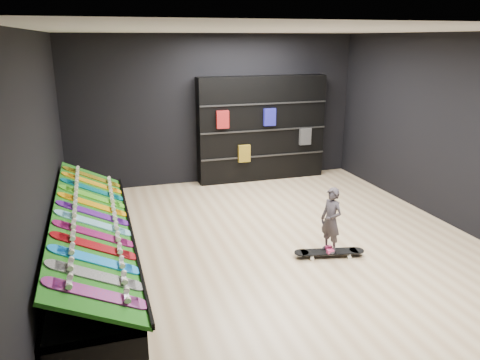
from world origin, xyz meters
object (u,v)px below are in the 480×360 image
object	(u,v)px
back_shelving	(262,129)
child	(330,233)
display_rack	(93,254)
floor_skateboard	(329,254)

from	to	relation	value
back_shelving	child	distance (m)	3.93
back_shelving	child	size ratio (longest dim) A/B	4.96
display_rack	child	distance (m)	3.16
child	floor_skateboard	bearing A→B (deg)	0.00
back_shelving	floor_skateboard	bearing A→B (deg)	-95.72
display_rack	back_shelving	world-z (taller)	back_shelving
floor_skateboard	child	world-z (taller)	child
display_rack	back_shelving	xyz separation A→B (m)	(3.50, 3.32, 0.84)
floor_skateboard	child	xyz separation A→B (m)	(0.00, 0.00, 0.32)
back_shelving	floor_skateboard	distance (m)	4.00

